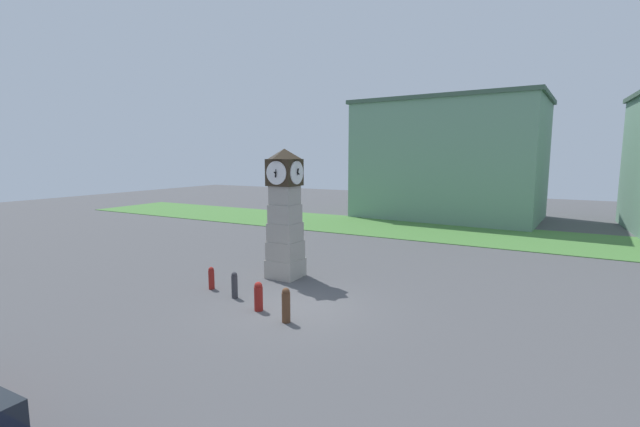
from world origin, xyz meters
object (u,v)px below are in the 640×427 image
(bollard_near_tower, at_px, (286,305))
(bollard_far_row, at_px, (235,285))
(bollard_end_row, at_px, (211,278))
(clock_tower, at_px, (285,216))
(bollard_mid_row, at_px, (258,296))

(bollard_near_tower, xyz_separation_m, bollard_far_row, (-2.76, 0.97, -0.07))
(bollard_far_row, bearing_deg, bollard_end_row, 165.34)
(bollard_end_row, bearing_deg, bollard_near_tower, -17.78)
(bollard_near_tower, distance_m, bollard_far_row, 2.93)
(clock_tower, relative_size, bollard_mid_row, 5.51)
(bollard_near_tower, bearing_deg, clock_tower, 123.69)
(bollard_near_tower, relative_size, bollard_far_row, 1.14)
(clock_tower, bearing_deg, bollard_mid_row, -69.27)
(bollard_mid_row, relative_size, bollard_end_row, 1.13)
(bollard_mid_row, bearing_deg, clock_tower, 110.73)
(clock_tower, xyz_separation_m, bollard_end_row, (-1.51, -2.65, -2.07))
(bollard_far_row, distance_m, bollard_end_row, 1.45)
(bollard_far_row, bearing_deg, clock_tower, 88.03)
(clock_tower, xyz_separation_m, bollard_near_tower, (2.66, -3.99, -1.96))
(bollard_end_row, bearing_deg, clock_tower, 60.37)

